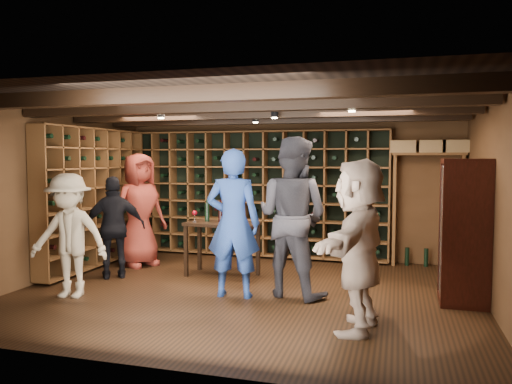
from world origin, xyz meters
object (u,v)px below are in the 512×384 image
(display_cabinet, at_px, (464,235))
(man_blue_shirt, at_px, (233,223))
(man_grey_suit, at_px, (292,217))
(guest_red_floral, at_px, (139,210))
(guest_woman_black, at_px, (115,227))
(guest_beige, at_px, (359,245))
(tasting_table, at_px, (222,228))
(guest_khaki, at_px, (69,235))

(display_cabinet, relative_size, man_blue_shirt, 0.92)
(man_grey_suit, height_order, guest_red_floral, man_grey_suit)
(guest_red_floral, bearing_deg, display_cabinet, -72.47)
(guest_woman_black, distance_m, guest_beige, 3.88)
(man_blue_shirt, xyz_separation_m, guest_woman_black, (-2.01, 0.46, -0.19))
(guest_woman_black, xyz_separation_m, tasting_table, (1.49, 0.56, -0.03))
(man_blue_shirt, distance_m, guest_red_floral, 2.47)
(display_cabinet, bearing_deg, man_grey_suit, -175.66)
(guest_woman_black, bearing_deg, display_cabinet, 145.18)
(guest_beige, relative_size, tasting_table, 1.60)
(display_cabinet, height_order, guest_beige, guest_beige)
(guest_beige, bearing_deg, man_grey_suit, -132.22)
(tasting_table, bearing_deg, guest_woman_black, -155.15)
(guest_khaki, bearing_deg, tasting_table, 39.06)
(man_grey_suit, bearing_deg, guest_khaki, 35.54)
(guest_red_floral, bearing_deg, man_grey_suit, -82.78)
(man_blue_shirt, height_order, tasting_table, man_blue_shirt)
(man_grey_suit, xyz_separation_m, guest_woman_black, (-2.73, 0.19, -0.27))
(guest_red_floral, bearing_deg, tasting_table, -73.28)
(man_blue_shirt, xyz_separation_m, guest_khaki, (-2.02, -0.58, -0.16))
(guest_khaki, bearing_deg, man_blue_shirt, 8.17)
(man_blue_shirt, relative_size, guest_khaki, 1.20)
(man_blue_shirt, height_order, guest_beige, man_blue_shirt)
(tasting_table, bearing_deg, guest_red_floral, 173.02)
(man_blue_shirt, relative_size, guest_woman_black, 1.26)
(man_grey_suit, relative_size, guest_red_floral, 1.11)
(guest_beige, distance_m, tasting_table, 2.86)
(guest_khaki, bearing_deg, guest_woman_black, 81.64)
(display_cabinet, distance_m, guest_woman_black, 4.81)
(guest_beige, bearing_deg, man_blue_shirt, -109.21)
(guest_beige, bearing_deg, guest_red_floral, -112.45)
(display_cabinet, bearing_deg, man_blue_shirt, -171.27)
(man_grey_suit, bearing_deg, display_cabinet, -157.51)
(man_grey_suit, relative_size, guest_beige, 1.15)
(display_cabinet, bearing_deg, tasting_table, 169.93)
(guest_red_floral, relative_size, guest_woman_black, 1.23)
(man_blue_shirt, bearing_deg, guest_woman_black, -18.40)
(man_blue_shirt, relative_size, tasting_table, 1.71)
(man_grey_suit, distance_m, tasting_table, 1.48)
(guest_beige, bearing_deg, display_cabinet, 145.28)
(man_blue_shirt, bearing_deg, guest_red_floral, -38.07)
(man_blue_shirt, bearing_deg, guest_beige, 147.59)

